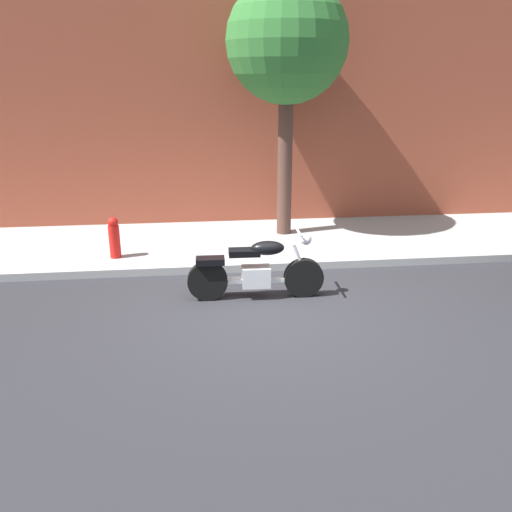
% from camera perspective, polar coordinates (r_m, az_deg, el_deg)
% --- Properties ---
extents(ground_plane, '(60.00, 60.00, 0.00)m').
position_cam_1_polar(ground_plane, '(8.01, 1.27, -5.78)').
color(ground_plane, '#28282D').
extents(sidewalk, '(23.40, 3.02, 0.14)m').
position_cam_1_polar(sidewalk, '(10.88, -0.92, 1.42)').
color(sidewalk, '#A2A2A2').
rests_on(sidewalk, ground).
extents(building_facade, '(23.40, 0.50, 8.74)m').
position_cam_1_polar(building_facade, '(12.17, -1.93, 23.76)').
color(building_facade, brown).
rests_on(building_facade, ground).
extents(motorcycle, '(2.14, 0.70, 1.12)m').
position_cam_1_polar(motorcycle, '(8.26, -0.01, -1.64)').
color(motorcycle, black).
rests_on(motorcycle, ground).
extents(street_tree, '(2.36, 2.36, 5.13)m').
position_cam_1_polar(street_tree, '(10.91, 3.35, 21.83)').
color(street_tree, '#4F332A').
rests_on(street_tree, ground).
extents(fire_hydrant, '(0.20, 0.20, 0.91)m').
position_cam_1_polar(fire_hydrant, '(10.06, -14.98, 1.57)').
color(fire_hydrant, red).
rests_on(fire_hydrant, ground).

